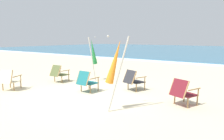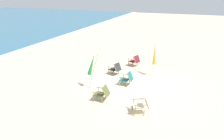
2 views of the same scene
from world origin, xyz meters
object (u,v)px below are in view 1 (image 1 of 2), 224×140
object	(u,v)px
umbrella_furled_orange	(115,63)
umbrella_furled_green	(93,52)
beach_chair_front_left	(183,92)
beach_chair_far_center	(9,79)
beach_chair_mid_center	(87,81)
beach_chair_back_right	(133,80)
beach_chair_front_right	(59,73)

from	to	relation	value
umbrella_furled_orange	umbrella_furled_green	world-z (taller)	umbrella_furled_green
beach_chair_front_left	umbrella_furled_green	world-z (taller)	umbrella_furled_green
beach_chair_far_center	umbrella_furled_green	xyz separation A→B (m)	(1.54, 3.15, 0.91)
beach_chair_mid_center	beach_chair_back_right	size ratio (longest dim) A/B	0.92
beach_chair_front_left	umbrella_furled_orange	distance (m)	2.27
beach_chair_back_right	umbrella_furled_orange	size ratio (longest dim) A/B	0.42
beach_chair_mid_center	umbrella_furled_green	distance (m)	2.17
beach_chair_front_right	beach_chair_back_right	size ratio (longest dim) A/B	0.91
beach_chair_front_right	umbrella_furled_green	xyz separation A→B (m)	(1.12, 1.09, 0.92)
beach_chair_front_left	beach_chair_back_right	world-z (taller)	beach_chair_front_left
umbrella_furled_green	beach_chair_back_right	bearing A→B (deg)	-11.08
umbrella_furled_green	beach_chair_front_left	bearing A→B (deg)	-14.76
beach_chair_front_left	beach_chair_far_center	world-z (taller)	beach_chair_far_center
beach_chair_front_right	umbrella_furled_orange	world-z (taller)	umbrella_furled_orange
beach_chair_mid_center	beach_chair_far_center	world-z (taller)	beach_chair_far_center
beach_chair_front_left	beach_chair_far_center	xyz separation A→B (m)	(-5.93, -1.99, 0.00)
beach_chair_front_left	umbrella_furled_green	xyz separation A→B (m)	(-4.40, 1.16, 0.92)
beach_chair_mid_center	beach_chair_back_right	distance (m)	1.76
beach_chair_mid_center	beach_chair_front_left	bearing A→B (deg)	8.43
beach_chair_back_right	beach_chair_far_center	size ratio (longest dim) A/B	1.02
umbrella_furled_orange	beach_chair_front_right	bearing A→B (deg)	158.39
umbrella_furled_orange	umbrella_furled_green	xyz separation A→B (m)	(-3.07, 2.75, 0.00)
beach_chair_front_right	umbrella_furled_orange	bearing A→B (deg)	-21.61
beach_chair_front_right	beach_chair_front_left	bearing A→B (deg)	-0.70
beach_chair_front_left	umbrella_furled_orange	xyz separation A→B (m)	(-1.33, -1.59, 0.92)
beach_chair_mid_center	umbrella_furled_green	world-z (taller)	umbrella_furled_green
beach_chair_front_right	beach_chair_mid_center	size ratio (longest dim) A/B	0.99
umbrella_furled_orange	umbrella_furled_green	bearing A→B (deg)	138.15
beach_chair_mid_center	beach_chair_back_right	bearing A→B (deg)	42.62
beach_chair_back_right	umbrella_furled_green	bearing A→B (deg)	168.92
beach_chair_far_center	beach_chair_back_right	bearing A→B (deg)	34.53
umbrella_furled_green	beach_chair_front_right	bearing A→B (deg)	-135.69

